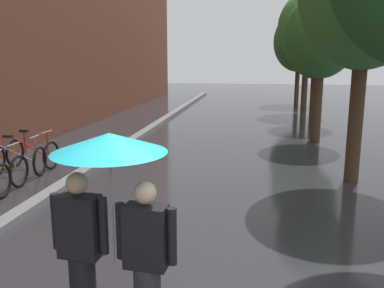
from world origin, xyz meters
name	(u,v)px	position (x,y,z in m)	size (l,w,h in m)	color
kerb_strip	(133,139)	(-3.20, 10.00, 0.06)	(0.30, 36.00, 0.12)	slate
street_tree_2	(321,36)	(2.70, 10.88, 3.34)	(2.25, 2.25, 4.72)	#473323
street_tree_3	(317,43)	(3.03, 14.54, 3.25)	(2.33, 2.33, 4.71)	#473323
street_tree_4	(308,29)	(3.02, 18.11, 4.00)	(2.83, 2.83, 5.76)	#473323
street_tree_5	(299,42)	(2.99, 22.14, 3.55)	(2.89, 2.89, 5.28)	#473323
parked_bicycle_4	(18,160)	(-4.64, 5.70, 0.38)	(1.14, 0.79, 0.96)	black
parked_bicycle_5	(33,153)	(-4.67, 6.38, 0.38)	(1.13, 0.78, 0.96)	black
couple_under_umbrella	(111,209)	(-0.46, 0.54, 1.35)	(1.26, 1.06, 2.06)	black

